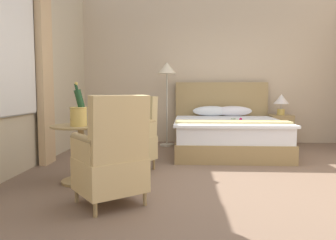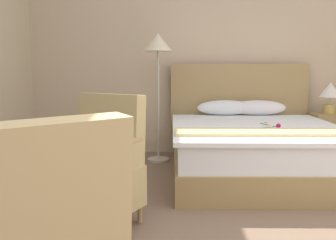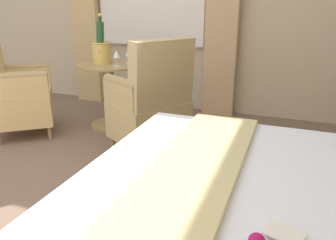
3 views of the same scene
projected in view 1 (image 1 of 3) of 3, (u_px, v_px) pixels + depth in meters
The scene contains 13 objects.
ground_plane at pixel (232, 183), 3.80m from camera, with size 7.62×7.62×0.00m, color brown.
wall_headboard_side at pixel (212, 67), 6.77m from camera, with size 5.47×0.12×3.14m.
wall_window_side at pixel (0, 48), 3.81m from camera, with size 0.27×6.24×3.14m.
bed at pixel (227, 133), 5.73m from camera, with size 1.85×2.08×1.24m.
nightstand at pixel (280, 130), 6.39m from camera, with size 0.45×0.38×0.60m.
bedside_lamp at pixel (281, 101), 6.34m from camera, with size 0.28×0.28×0.41m.
floor_lamp_brass at pixel (167, 75), 6.28m from camera, with size 0.36×0.36×1.61m.
side_table_round at pixel (81, 150), 3.79m from camera, with size 0.68×0.68×0.67m.
champagne_bucket at pixel (79, 113), 3.67m from camera, with size 0.20×0.20×0.49m.
wine_glass_near_bucket at pixel (92, 115), 3.89m from camera, with size 0.07×0.07×0.15m.
wine_glass_near_edge at pixel (76, 116), 3.93m from camera, with size 0.07×0.07×0.14m.
armchair_by_window at pixel (132, 137), 4.43m from camera, with size 0.75×0.73×0.99m.
armchair_facing_bed at pixel (112, 159), 3.01m from camera, with size 0.78×0.78×1.03m.
Camera 1 is at (-0.55, -3.76, 1.06)m, focal length 35.00 mm.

